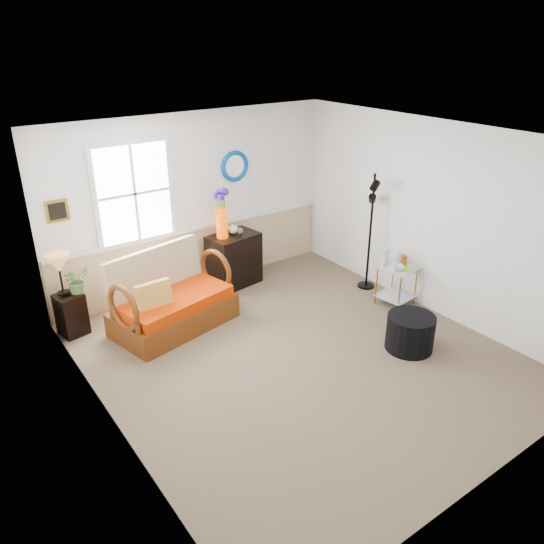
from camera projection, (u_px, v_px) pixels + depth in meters
floor at (298, 355)px, 6.45m from camera, size 4.50×5.00×0.01m
ceiling at (304, 139)px, 5.36m from camera, size 4.50×5.00×0.01m
walls at (301, 257)px, 5.90m from camera, size 4.51×5.01×2.60m
wainscot at (198, 257)px, 8.09m from camera, size 4.46×0.02×0.90m
chair_rail at (197, 228)px, 7.88m from camera, size 4.46×0.04×0.06m
window at (134, 194)px, 7.12m from camera, size 1.14×0.06×1.44m
picture at (57, 211)px, 6.61m from camera, size 0.28×0.03×0.28m
mirror at (235, 166)px, 7.92m from camera, size 0.47×0.07×0.47m
loveseat at (172, 292)px, 6.88m from camera, size 1.70×1.18×1.01m
throw_pillow at (155, 299)px, 6.59m from camera, size 0.45×0.13×0.45m
lamp_stand at (71, 314)px, 6.80m from camera, size 0.37×0.37×0.56m
table_lamp at (60, 275)px, 6.57m from camera, size 0.33×0.33×0.56m
potted_plant at (77, 283)px, 6.69m from camera, size 0.42×0.44×0.28m
cabinet at (234, 260)px, 8.11m from camera, size 0.81×0.59×0.81m
flower_vase at (222, 214)px, 7.69m from camera, size 0.23×0.23×0.73m
side_table at (396, 286)px, 7.53m from camera, size 0.52×0.52×0.59m
tabletop_items at (396, 257)px, 7.38m from camera, size 0.46×0.46×0.26m
floor_lamp at (370, 232)px, 7.81m from camera, size 0.32×0.32×1.77m
ottoman at (410, 332)px, 6.50m from camera, size 0.69×0.69×0.45m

